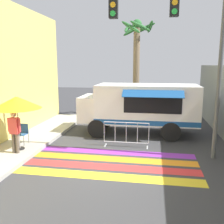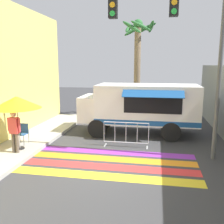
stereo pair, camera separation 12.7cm
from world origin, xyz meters
TOP-DOWN VIEW (x-y plane):
  - ground_plane at (0.00, 0.00)m, footprint 60.00×60.00m
  - crosswalk_painted at (0.00, 0.21)m, footprint 6.40×2.84m
  - food_truck at (0.72, 4.34)m, footprint 5.89×2.75m
  - traffic_signal_pole at (2.27, 1.32)m, footprint 5.04×0.29m
  - patio_umbrella at (-3.79, 0.65)m, footprint 1.91×1.91m
  - folding_chair at (-4.04, 1.35)m, footprint 0.44×0.44m
  - vendor_person at (-3.72, 0.23)m, footprint 0.53×0.22m
  - barricade_front at (0.39, 2.13)m, footprint 1.98×0.44m
  - palm_tree at (0.35, 8.39)m, footprint 2.25×2.38m

SIDE VIEW (x-z plane):
  - ground_plane at x=0.00m, z-range 0.00..0.00m
  - crosswalk_painted at x=0.00m, z-range 0.00..0.01m
  - barricade_front at x=0.39m, z-range -0.01..1.10m
  - folding_chair at x=-4.04m, z-range 0.24..1.11m
  - vendor_person at x=-3.72m, z-range 0.26..1.91m
  - food_truck at x=0.72m, z-range 0.25..2.80m
  - patio_umbrella at x=-3.79m, z-range 0.99..3.16m
  - palm_tree at x=0.35m, z-range 1.01..7.40m
  - traffic_signal_pole at x=2.27m, z-range 1.44..8.09m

